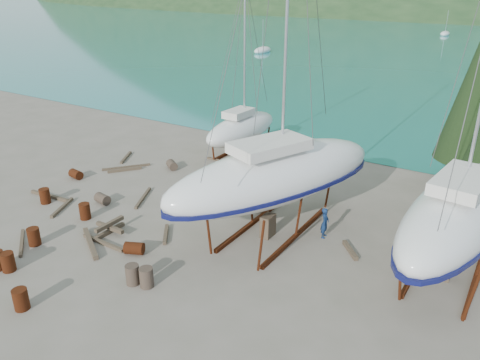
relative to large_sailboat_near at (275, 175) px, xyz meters
The scene contains 42 objects.
ground 5.58m from the large_sailboat_near, 144.87° to the right, with size 600.00×600.00×0.00m, color #665F51.
far_house_left 197.90m from the large_sailboat_near, 108.80° to the left, with size 6.60×5.60×5.60m.
far_house_center 188.84m from the large_sailboat_near, 97.24° to the left, with size 6.60×5.60×5.60m.
moored_boat_left 66.61m from the large_sailboat_near, 120.51° to the left, with size 2.00×5.00×6.05m.
moored_boat_far 108.01m from the large_sailboat_near, 96.27° to the left, with size 2.00×5.00×6.05m.
large_sailboat_near is the anchor object (origin of this frame).
large_sailboat_far 8.23m from the large_sailboat_near, ahead, with size 4.58×11.66×17.96m.
small_sailboat_shore 11.74m from the large_sailboat_near, 130.47° to the left, with size 2.75×7.78×12.28m.
worker 3.46m from the large_sailboat_near, 19.04° to the left, with size 0.58×0.38×1.58m, color #11264C.
drum_0 10.45m from the large_sailboat_near, 155.20° to the right, with size 0.58×0.58×0.88m, color #4F1D0D.
drum_2 14.44m from the large_sailboat_near, behind, with size 0.58×0.58×0.88m, color #4F1D0D.
drum_4 8.38m from the large_sailboat_near, 100.03° to the left, with size 0.58×0.58×0.88m, color #4F1D0D.
drum_5 7.80m from the large_sailboat_near, 107.14° to the right, with size 0.58×0.58×0.88m, color #2D2823.
drum_6 3.81m from the large_sailboat_near, 133.90° to the left, with size 0.58×0.58×0.88m, color #4F1D0D.
drum_7 12.20m from the large_sailboat_near, 116.12° to the right, with size 0.58×0.58×0.88m, color #4F1D0D.
drum_8 13.58m from the large_sailboat_near, 161.81° to the right, with size 0.58×0.58×0.88m, color #4F1D0D.
drum_9 11.09m from the large_sailboat_near, 158.78° to the left, with size 0.58×0.58×0.88m, color #2D2823.
drum_10 12.01m from the large_sailboat_near, 140.83° to the right, with size 0.58×0.58×0.88m, color #4F1D0D.
drum_11 8.39m from the large_sailboat_near, 123.39° to the left, with size 0.58×0.58×0.88m, color #2D2823.
drum_12 7.54m from the large_sailboat_near, 129.29° to the right, with size 0.58×0.58×0.88m, color #4F1D0D.
drum_13 12.68m from the large_sailboat_near, 130.71° to the right, with size 0.58×0.58×0.88m, color #4F1D0D.
drum_15 10.51m from the large_sailboat_near, 166.08° to the right, with size 0.58×0.58×0.88m, color #2D2823.
drum_17 8.14m from the large_sailboat_near, 111.34° to the right, with size 0.58×0.58×0.88m, color #2D2823.
timber_0 10.80m from the large_sailboat_near, 138.68° to the left, with size 0.14×2.71×0.14m, color brown.
timber_1 5.03m from the large_sailboat_near, ahead, with size 0.19×1.58×0.19m, color brown.
timber_2 12.95m from the large_sailboat_near, behind, with size 0.19×2.26×0.19m, color brown.
timber_3 12.74m from the large_sailboat_near, 141.41° to the right, with size 0.15×2.66×0.15m, color brown.
timber_4 8.30m from the large_sailboat_near, 159.50° to the left, with size 0.17×2.06×0.17m, color brown.
timber_5 8.98m from the large_sailboat_near, 138.36° to the right, with size 0.16×2.69×0.16m, color brown.
timber_6 9.66m from the large_sailboat_near, 105.86° to the left, with size 0.19×1.72×0.19m, color brown.
timber_7 6.24m from the large_sailboat_near, 142.17° to the right, with size 0.17×1.84×0.17m, color brown.
timber_8 7.81m from the large_sailboat_near, behind, with size 0.19×2.09×0.19m, color brown.
timber_9 9.88m from the large_sailboat_near, 122.36° to the left, with size 0.15×2.38×0.15m, color brown.
timber_10 5.61m from the large_sailboat_near, 143.14° to the left, with size 0.16×2.71×0.16m, color brown.
timber_11 8.87m from the large_sailboat_near, behind, with size 0.15×2.76×0.15m, color brown.
timber_12 12.34m from the large_sailboat_near, 159.65° to the right, with size 0.17×2.38×0.17m, color brown.
timber_14 13.91m from the large_sailboat_near, 164.76° to the right, with size 0.18×2.95×0.18m, color brown.
timber_15 13.31m from the large_sailboat_near, 169.71° to the left, with size 0.15×3.24×0.15m, color brown.
timber_16 9.53m from the large_sailboat_near, 138.43° to the right, with size 0.23×2.99×0.23m, color brown.
timber_17 14.93m from the large_sailboat_near, 165.46° to the left, with size 0.16×2.29×0.16m, color brown.
timber_pile_fore 8.76m from the large_sailboat_near, 146.12° to the right, with size 1.80×1.80×0.60m.
timber_pile_aft 4.58m from the large_sailboat_near, 124.79° to the left, with size 1.80×1.80×0.60m.
Camera 1 is at (13.66, -15.95, 11.69)m, focal length 35.00 mm.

